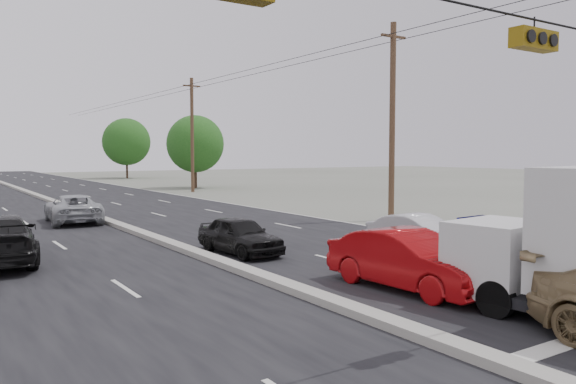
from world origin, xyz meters
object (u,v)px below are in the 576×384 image
object	(u,v)px
utility_pole_right_b	(392,120)
tree_right_far	(126,142)
queue_car_d	(531,242)
oncoming_far	(73,209)
queue_car_b	(420,234)
red_sedan	(409,261)
tree_right_mid	(195,144)
queue_car_a	(240,236)
utility_pole_right_c	(192,134)

from	to	relation	value
utility_pole_right_b	tree_right_far	bearing A→B (deg)	86.36
queue_car_d	oncoming_far	distance (m)	20.87
queue_car_b	queue_car_d	distance (m)	3.54
utility_pole_right_b	queue_car_d	world-z (taller)	utility_pole_right_b
queue_car_d	red_sedan	bearing A→B (deg)	-179.39
red_sedan	queue_car_d	bearing A→B (deg)	0.70
tree_right_far	tree_right_mid	bearing A→B (deg)	-92.29
tree_right_mid	utility_pole_right_b	bearing A→B (deg)	-94.76
oncoming_far	queue_car_a	bearing A→B (deg)	107.99
tree_right_mid	red_sedan	size ratio (longest dim) A/B	1.57
utility_pole_right_b	tree_right_mid	xyz separation A→B (m)	(2.50, 30.00, -0.77)
tree_right_mid	queue_car_d	xyz separation A→B (m)	(-6.64, -40.60, -3.68)
utility_pole_right_c	tree_right_mid	distance (m)	5.64
tree_right_mid	oncoming_far	bearing A→B (deg)	-126.52
queue_car_a	tree_right_mid	bearing A→B (deg)	63.94
queue_car_a	oncoming_far	world-z (taller)	oncoming_far
tree_right_mid	queue_car_a	bearing A→B (deg)	-111.66
utility_pole_right_b	queue_car_d	xyz separation A→B (m)	(-4.14, -10.60, -4.45)
utility_pole_right_c	utility_pole_right_b	bearing A→B (deg)	-90.00
utility_pole_right_c	tree_right_mid	world-z (taller)	utility_pole_right_c
utility_pole_right_b	utility_pole_right_c	xyz separation A→B (m)	(0.00, 25.00, 0.00)
oncoming_far	queue_car_b	bearing A→B (deg)	122.81
tree_right_far	oncoming_far	xyz separation A→B (m)	(-17.40, -47.15, -4.26)
tree_right_far	queue_car_a	world-z (taller)	tree_right_far
utility_pole_right_b	tree_right_mid	size ratio (longest dim) A/B	1.40
utility_pole_right_b	red_sedan	distance (m)	15.50
utility_pole_right_b	tree_right_mid	distance (m)	30.11
red_sedan	oncoming_far	size ratio (longest dim) A/B	0.91
utility_pole_right_b	red_sedan	size ratio (longest dim) A/B	2.20
utility_pole_right_c	queue_car_b	xyz separation A→B (m)	(-5.80, -32.48, -4.46)
utility_pole_right_c	oncoming_far	world-z (taller)	utility_pole_right_c
utility_pole_right_c	tree_right_far	distance (m)	30.20
utility_pole_right_b	utility_pole_right_c	world-z (taller)	same
queue_car_b	queue_car_d	xyz separation A→B (m)	(1.66, -3.13, 0.00)
utility_pole_right_c	red_sedan	size ratio (longest dim) A/B	2.20
red_sedan	queue_car_a	xyz separation A→B (m)	(-1.15, 6.80, -0.11)
tree_right_mid	queue_car_b	distance (m)	38.56
utility_pole_right_b	queue_car_b	size ratio (longest dim) A/B	2.53
queue_car_a	queue_car_b	world-z (taller)	queue_car_b
tree_right_mid	queue_car_b	world-z (taller)	tree_right_mid
red_sedan	utility_pole_right_b	bearing A→B (deg)	44.28
tree_right_mid	oncoming_far	world-z (taller)	tree_right_mid
utility_pole_right_b	red_sedan	xyz separation A→B (m)	(-9.95, -11.05, -4.36)
tree_right_mid	queue_car_d	distance (m)	41.31
tree_right_mid	queue_car_b	bearing A→B (deg)	-102.49
red_sedan	queue_car_d	xyz separation A→B (m)	(5.81, 0.45, -0.10)
utility_pole_right_c	red_sedan	world-z (taller)	utility_pole_right_c
red_sedan	oncoming_far	world-z (taller)	red_sedan
queue_car_a	utility_pole_right_c	bearing A→B (deg)	64.82
queue_car_d	tree_right_far	bearing A→B (deg)	79.54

